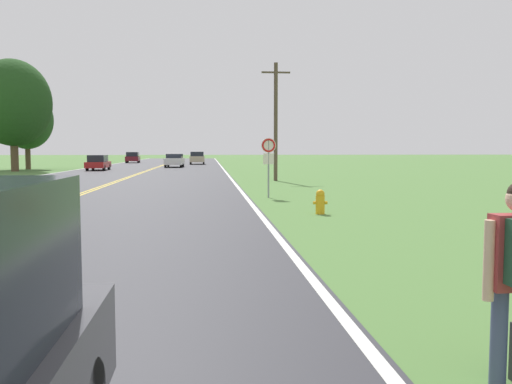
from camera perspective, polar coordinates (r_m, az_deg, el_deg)
name	(u,v)px	position (r m, az deg, el deg)	size (l,w,h in m)	color
fire_hydrant	(320,202)	(16.74, 6.77, -1.01)	(0.44, 0.28, 0.76)	gold
traffic_sign	(269,153)	(22.20, 1.34, 4.14)	(0.60, 0.10, 2.45)	gray
utility_pole_midground	(276,120)	(34.34, 2.09, 7.60)	(1.80, 0.24, 7.38)	brown
tree_left_verge	(27,120)	(58.93, -22.99, 7.00)	(5.07, 5.07, 7.85)	brown
tree_behind_sign	(13,103)	(53.73, -24.23, 8.55)	(6.75, 6.75, 10.04)	brown
car_red_sedan_mid_near	(98,163)	(53.59, -16.29, 2.99)	(1.77, 4.47, 1.45)	black
car_white_sedan_mid_far	(174,160)	(61.14, -8.58, 3.33)	(2.04, 4.80, 1.48)	black
car_champagne_suv_receding	(197,157)	(73.19, -6.22, 3.63)	(1.99, 4.84, 1.68)	black
car_maroon_hatchback_distant	(133,157)	(82.51, -12.85, 3.60)	(2.09, 4.11, 1.59)	black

